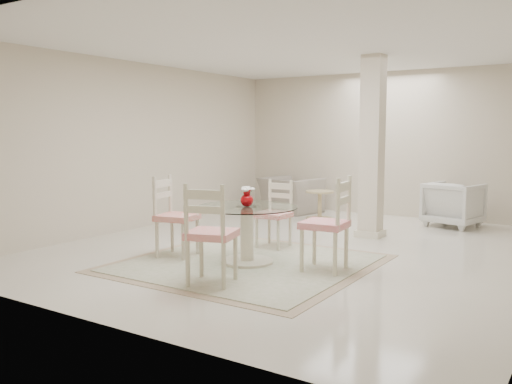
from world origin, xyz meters
The scene contains 13 objects.
ground centered at (0.00, 0.00, 0.00)m, with size 7.00×7.00×0.00m, color silver.
room_shell centered at (0.00, 0.00, 1.86)m, with size 6.02×7.02×2.71m.
column centered at (0.50, 1.30, 1.35)m, with size 0.30×0.30×2.70m, color beige.
area_rug centered at (-0.12, -1.13, 0.01)m, with size 2.80×2.80×0.02m.
dining_table centered at (-0.12, -1.13, 0.35)m, with size 1.20×1.20×0.69m.
red_vase centered at (-0.12, -1.13, 0.81)m, with size 0.18×0.17×0.24m.
dining_chair_east centered at (0.89, -0.94, 0.63)m, with size 0.52×0.52×1.20m.
dining_chair_north centered at (-0.31, -0.13, 0.54)m, with size 0.41×0.42×1.02m.
dining_chair_west centered at (-1.12, -1.33, 0.60)m, with size 0.53×0.53×1.14m.
dining_chair_south centered at (0.09, -2.14, 0.62)m, with size 0.59×0.59×1.18m.
recliner_taupe centered at (-1.74, 2.84, 0.34)m, with size 1.05×0.92×0.68m, color gray.
armchair_white centered at (1.34, 2.90, 0.37)m, with size 0.80×0.82×0.75m, color white.
side_table centered at (-0.83, 2.28, 0.24)m, with size 0.51×0.51×0.53m.
Camera 1 is at (3.43, -6.43, 1.58)m, focal length 38.00 mm.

